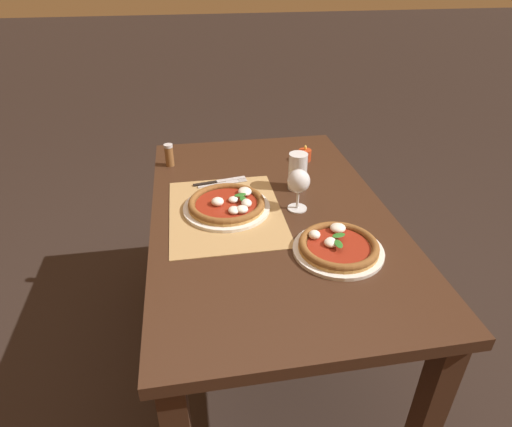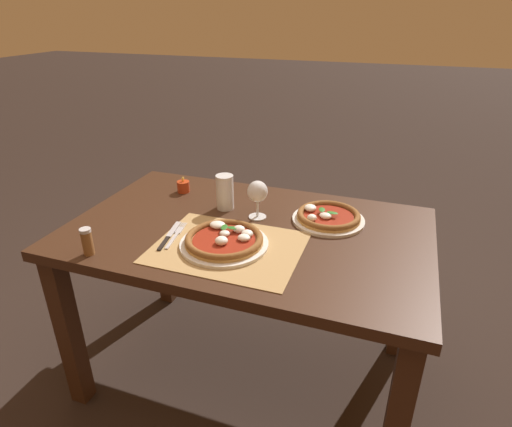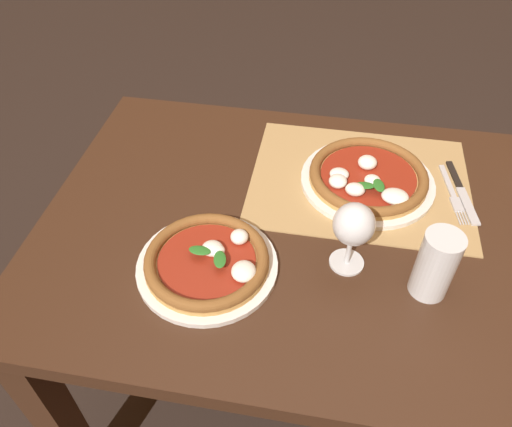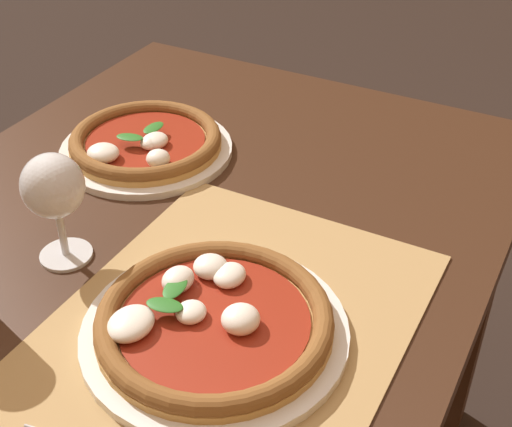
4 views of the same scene
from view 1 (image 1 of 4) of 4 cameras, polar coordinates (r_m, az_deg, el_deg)
ground_plane at (r=2.02m, az=1.52°, el=-17.82°), size 24.00×24.00×0.00m
dining_table at (r=1.59m, az=1.83°, el=-2.83°), size 1.35×0.84×0.74m
paper_placemat at (r=1.53m, az=-4.07°, el=0.21°), size 0.51×0.39×0.00m
pizza_near at (r=1.53m, az=-3.85°, el=1.22°), size 0.31×0.31×0.05m
pizza_far at (r=1.34m, az=10.87°, el=-4.34°), size 0.28×0.28×0.05m
wine_glass at (r=1.50m, az=5.70°, el=4.08°), size 0.08×0.08×0.16m
pint_glass at (r=1.66m, az=5.57°, el=5.52°), size 0.07×0.07×0.15m
fork at (r=1.71m, az=-4.41°, el=4.01°), size 0.05×0.20×0.00m
knife at (r=1.73m, az=-4.84°, el=4.31°), size 0.05×0.21×0.01m
votive_candle at (r=1.92m, az=6.53°, el=7.70°), size 0.06×0.06×0.07m
pepper_shaker at (r=1.88m, az=-11.51°, el=7.65°), size 0.04×0.04×0.10m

